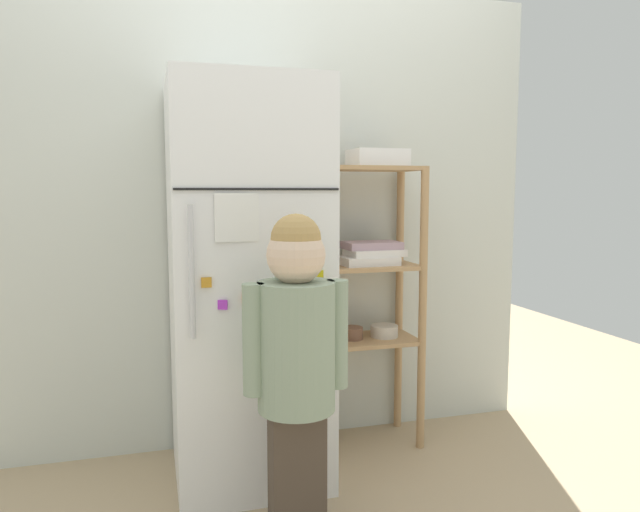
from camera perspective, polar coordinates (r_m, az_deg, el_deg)
ground_plane at (r=2.62m, az=-2.76°, el=-19.80°), size 6.00×6.00×0.00m
kitchen_wall_back at (r=2.70m, az=-4.57°, el=3.78°), size 2.50×0.03×2.07m
refrigerator at (r=2.37m, az=-7.09°, el=-2.67°), size 0.59×0.62×1.57m
child_standing at (r=1.93m, az=-2.31°, el=-8.62°), size 0.35×0.26×1.08m
pantry_shelf_unit at (r=2.67m, az=4.79°, el=-2.39°), size 0.45×0.29×1.26m
fruit_bin at (r=2.66m, az=5.95°, el=9.30°), size 0.24×0.19×0.08m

